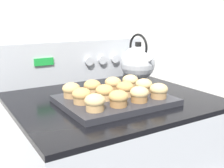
{
  "coord_description": "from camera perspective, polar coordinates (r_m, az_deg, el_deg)",
  "views": [
    {
      "loc": [
        -0.56,
        -0.57,
        1.22
      ],
      "look_at": [
        -0.02,
        0.31,
        0.97
      ],
      "focal_mm": 45.0,
      "sensor_mm": 36.0,
      "label": 1
    }
  ],
  "objects": [
    {
      "name": "muffin_r1_c0",
      "position": [
        0.97,
        -6.17,
        -2.39
      ],
      "size": [
        0.07,
        0.07,
        0.06
      ],
      "color": "#A37A4C",
      "rests_on": "muffin_pan"
    },
    {
      "name": "muffin_r0_c2",
      "position": [
        0.99,
        5.56,
        -2.08
      ],
      "size": [
        0.07,
        0.07,
        0.06
      ],
      "color": "olive",
      "rests_on": "muffin_pan"
    },
    {
      "name": "muffin_r2_c3",
      "position": [
        1.17,
        3.73,
        0.54
      ],
      "size": [
        0.07,
        0.07,
        0.06
      ],
      "color": "tan",
      "rests_on": "muffin_pan"
    },
    {
      "name": "wall_back",
      "position": [
        1.42,
        -8.59,
        12.8
      ],
      "size": [
        8.0,
        0.05,
        2.4
      ],
      "color": "white",
      "rests_on": "ground_plane"
    },
    {
      "name": "muffin_r1_c3",
      "position": [
        1.11,
        6.49,
        -0.35
      ],
      "size": [
        0.07,
        0.07,
        0.06
      ],
      "color": "#A37A4C",
      "rests_on": "muffin_pan"
    },
    {
      "name": "control_panel",
      "position": [
        1.39,
        -7.35,
        4.64
      ],
      "size": [
        0.75,
        0.07,
        0.2
      ],
      "color": "#B7BABF",
      "rests_on": "stove_range"
    },
    {
      "name": "muffin_r1_c1",
      "position": [
        1.01,
        -1.52,
        -1.69
      ],
      "size": [
        0.07,
        0.07,
        0.06
      ],
      "color": "tan",
      "rests_on": "muffin_pan"
    },
    {
      "name": "muffin_r0_c3",
      "position": [
        1.04,
        9.47,
        -1.36
      ],
      "size": [
        0.07,
        0.07,
        0.06
      ],
      "color": "#A37A4C",
      "rests_on": "muffin_pan"
    },
    {
      "name": "muffin_pan",
      "position": [
        1.04,
        0.6,
        -3.32
      ],
      "size": [
        0.4,
        0.31,
        0.02
      ],
      "color": "#28282D",
      "rests_on": "stove_range"
    },
    {
      "name": "muffin_r2_c1",
      "position": [
        1.09,
        -4.02,
        -0.59
      ],
      "size": [
        0.07,
        0.07,
        0.06
      ],
      "color": "tan",
      "rests_on": "muffin_pan"
    },
    {
      "name": "muffin_r2_c0",
      "position": [
        1.05,
        -8.26,
        -1.25
      ],
      "size": [
        0.07,
        0.07,
        0.06
      ],
      "color": "#A37A4C",
      "rests_on": "muffin_pan"
    },
    {
      "name": "tea_kettle",
      "position": [
        1.4,
        5.31,
        4.33
      ],
      "size": [
        0.17,
        0.21,
        0.23
      ],
      "color": "silver",
      "rests_on": "stove_range"
    },
    {
      "name": "muffin_r0_c1",
      "position": [
        0.94,
        1.32,
        -2.94
      ],
      "size": [
        0.07,
        0.07,
        0.06
      ],
      "color": "olive",
      "rests_on": "muffin_pan"
    },
    {
      "name": "muffin_r0_c0",
      "position": [
        0.9,
        -3.51,
        -3.76
      ],
      "size": [
        0.07,
        0.07,
        0.06
      ],
      "color": "tan",
      "rests_on": "muffin_pan"
    },
    {
      "name": "muffin_r1_c2",
      "position": [
        1.06,
        2.67,
        -0.99
      ],
      "size": [
        0.07,
        0.07,
        0.06
      ],
      "color": "tan",
      "rests_on": "muffin_pan"
    },
    {
      "name": "muffin_r2_c2",
      "position": [
        1.13,
        0.21,
        0.03
      ],
      "size": [
        0.07,
        0.07,
        0.06
      ],
      "color": "olive",
      "rests_on": "muffin_pan"
    }
  ]
}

